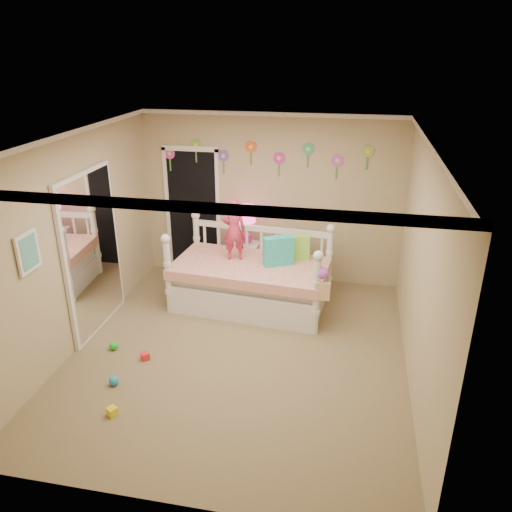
% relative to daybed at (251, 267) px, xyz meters
% --- Properties ---
extents(floor, '(4.00, 4.50, 0.01)m').
position_rel_daybed_xyz_m(floor, '(0.10, -1.24, -0.59)').
color(floor, '#7F684C').
rests_on(floor, ground).
extents(ceiling, '(4.00, 4.50, 0.01)m').
position_rel_daybed_xyz_m(ceiling, '(0.10, -1.24, 2.01)').
color(ceiling, white).
rests_on(ceiling, floor).
extents(back_wall, '(4.00, 0.01, 2.60)m').
position_rel_daybed_xyz_m(back_wall, '(0.10, 1.01, 0.71)').
color(back_wall, tan).
rests_on(back_wall, floor).
extents(left_wall, '(0.01, 4.50, 2.60)m').
position_rel_daybed_xyz_m(left_wall, '(-1.90, -1.24, 0.71)').
color(left_wall, tan).
rests_on(left_wall, floor).
extents(right_wall, '(0.01, 4.50, 2.60)m').
position_rel_daybed_xyz_m(right_wall, '(2.10, -1.24, 0.71)').
color(right_wall, tan).
rests_on(right_wall, floor).
extents(crown_molding, '(4.00, 4.50, 0.06)m').
position_rel_daybed_xyz_m(crown_molding, '(0.10, -1.24, 1.98)').
color(crown_molding, white).
rests_on(crown_molding, ceiling).
extents(daybed, '(2.28, 1.37, 1.18)m').
position_rel_daybed_xyz_m(daybed, '(0.00, 0.00, 0.00)').
color(daybed, white).
rests_on(daybed, floor).
extents(pillow_turquoise, '(0.43, 0.31, 0.41)m').
position_rel_daybed_xyz_m(pillow_turquoise, '(0.39, 0.02, 0.27)').
color(pillow_turquoise, teal).
rests_on(pillow_turquoise, daybed).
extents(pillow_lime, '(0.40, 0.21, 0.36)m').
position_rel_daybed_xyz_m(pillow_lime, '(0.60, 0.27, 0.25)').
color(pillow_lime, '#93E846').
rests_on(pillow_lime, daybed).
extents(child, '(0.37, 0.29, 0.88)m').
position_rel_daybed_xyz_m(child, '(-0.26, 0.10, 0.51)').
color(child, '#D63055').
rests_on(child, daybed).
extents(nightstand, '(0.45, 0.37, 0.67)m').
position_rel_daybed_xyz_m(nightstand, '(-0.21, 0.72, -0.26)').
color(nightstand, white).
rests_on(nightstand, floor).
extents(table_lamp, '(0.27, 0.27, 0.59)m').
position_rel_daybed_xyz_m(table_lamp, '(-0.21, 0.72, 0.47)').
color(table_lamp, '#D91C87').
rests_on(table_lamp, nightstand).
extents(closet_doorway, '(0.90, 0.04, 2.07)m').
position_rel_daybed_xyz_m(closet_doorway, '(-1.15, 1.00, 0.44)').
color(closet_doorway, black).
rests_on(closet_doorway, back_wall).
extents(flower_decals, '(3.40, 0.02, 0.50)m').
position_rel_daybed_xyz_m(flower_decals, '(0.01, 1.00, 1.35)').
color(flower_decals, '#B2668C').
rests_on(flower_decals, back_wall).
extents(mirror_closet, '(0.07, 1.30, 2.10)m').
position_rel_daybed_xyz_m(mirror_closet, '(-1.86, -0.94, 0.46)').
color(mirror_closet, white).
rests_on(mirror_closet, left_wall).
extents(wall_picture, '(0.05, 0.34, 0.42)m').
position_rel_daybed_xyz_m(wall_picture, '(-1.87, -2.14, 0.96)').
color(wall_picture, white).
rests_on(wall_picture, left_wall).
extents(hanging_bag, '(0.20, 0.16, 0.36)m').
position_rel_daybed_xyz_m(hanging_bag, '(1.04, -0.61, 0.13)').
color(hanging_bag, beige).
rests_on(hanging_bag, daybed).
extents(toy_scatter, '(1.14, 1.47, 0.11)m').
position_rel_daybed_xyz_m(toy_scatter, '(-1.09, -2.00, -0.54)').
color(toy_scatter, '#996666').
rests_on(toy_scatter, floor).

